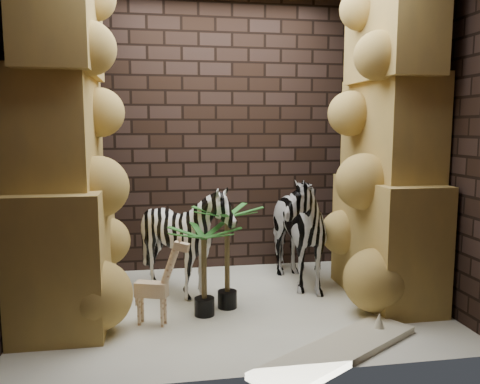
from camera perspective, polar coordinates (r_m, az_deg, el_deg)
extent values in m
plane|color=silver|center=(4.48, -0.70, -13.05)|extent=(3.50, 3.50, 0.00)
plane|color=black|center=(5.43, -2.80, 6.74)|extent=(3.50, 0.00, 3.50)
plane|color=black|center=(2.97, 3.05, 6.06)|extent=(3.50, 0.00, 3.50)
plane|color=black|center=(4.29, -24.65, 5.85)|extent=(0.00, 3.00, 3.00)
plane|color=black|center=(4.79, 20.55, 6.16)|extent=(0.00, 3.00, 3.00)
imported|color=white|center=(4.90, 5.65, -3.16)|extent=(0.74, 1.19, 1.34)
imported|color=white|center=(4.60, -6.34, -6.22)|extent=(0.91, 1.11, 0.97)
cube|color=beige|center=(3.67, 11.35, -17.61)|extent=(1.42, 1.08, 0.05)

